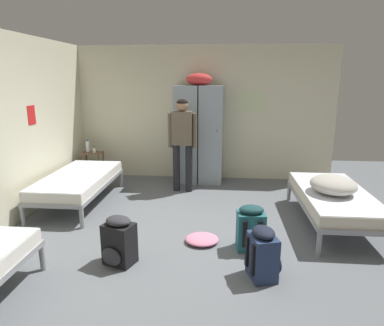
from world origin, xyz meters
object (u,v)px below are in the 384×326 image
(backpack_black, at_px, (119,242))
(bed_right, at_px, (334,198))
(lotion_bottle, at_px, (94,150))
(clothes_pile_pink, at_px, (202,239))
(backpack_navy, at_px, (263,254))
(backpack_teal, at_px, (251,228))
(bedding_heap, at_px, (333,185))
(person_traveler, at_px, (183,137))
(bed_left_rear, at_px, (78,181))
(locker_bank, at_px, (199,133))
(water_bottle, at_px, (88,146))
(shelf_unit, at_px, (93,163))

(backpack_black, bearing_deg, bed_right, 25.82)
(lotion_bottle, distance_m, backpack_black, 3.31)
(backpack_black, xyz_separation_m, clothes_pile_pink, (0.87, 0.57, -0.22))
(backpack_navy, height_order, backpack_teal, same)
(bedding_heap, height_order, person_traveler, person_traveler)
(bed_left_rear, bearing_deg, locker_bank, 37.10)
(bed_left_rear, xyz_separation_m, water_bottle, (-0.33, 1.29, 0.30))
(bed_right, relative_size, person_traveler, 1.16)
(clothes_pile_pink, bearing_deg, backpack_teal, -9.78)
(lotion_bottle, xyz_separation_m, clothes_pile_pink, (2.25, -2.41, -0.58))
(lotion_bottle, relative_size, backpack_navy, 0.23)
(shelf_unit, height_order, water_bottle, water_bottle)
(locker_bank, bearing_deg, backpack_navy, -74.79)
(clothes_pile_pink, bearing_deg, bedding_heap, 19.75)
(person_traveler, bearing_deg, backpack_navy, -66.99)
(lotion_bottle, height_order, backpack_black, lotion_bottle)
(person_traveler, bearing_deg, bed_left_rear, -154.06)
(shelf_unit, xyz_separation_m, backpack_black, (1.44, -3.02, -0.09))
(shelf_unit, height_order, backpack_teal, shelf_unit)
(water_bottle, height_order, backpack_teal, water_bottle)
(bed_left_rear, distance_m, backpack_teal, 2.95)
(lotion_bottle, bearing_deg, bedding_heap, -24.40)
(water_bottle, bearing_deg, bedding_heap, -24.31)
(locker_bank, height_order, backpack_navy, locker_bank)
(bed_right, distance_m, water_bottle, 4.54)
(backpack_teal, bearing_deg, water_bottle, 139.18)
(backpack_navy, bearing_deg, bed_right, 51.86)
(backpack_navy, xyz_separation_m, clothes_pile_pink, (-0.66, 0.70, -0.22))
(locker_bank, height_order, lotion_bottle, locker_bank)
(person_traveler, xyz_separation_m, backpack_navy, (1.13, -2.67, -0.73))
(backpack_navy, relative_size, clothes_pile_pink, 1.33)
(bed_right, relative_size, clothes_pile_pink, 4.60)
(bedding_heap, bearing_deg, bed_right, 58.41)
(locker_bank, relative_size, water_bottle, 8.31)
(bedding_heap, relative_size, backpack_teal, 1.18)
(bed_left_rear, bearing_deg, bedding_heap, -8.60)
(bed_left_rear, xyz_separation_m, backpack_navy, (2.73, -1.89, -0.12))
(bedding_heap, distance_m, backpack_teal, 1.38)
(backpack_teal, bearing_deg, lotion_bottle, 138.39)
(backpack_teal, bearing_deg, bedding_heap, 32.29)
(backpack_black, bearing_deg, shelf_unit, 115.52)
(water_bottle, bearing_deg, bed_left_rear, -75.60)
(clothes_pile_pink, bearing_deg, bed_left_rear, 150.14)
(shelf_unit, bearing_deg, person_traveler, -14.76)
(person_traveler, relative_size, backpack_teal, 2.98)
(backpack_black, distance_m, backpack_teal, 1.53)
(bedding_heap, xyz_separation_m, backpack_navy, (-1.05, -1.32, -0.35))
(backpack_black, bearing_deg, locker_bank, 78.41)
(bed_right, distance_m, backpack_navy, 1.80)
(person_traveler, bearing_deg, water_bottle, 165.27)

